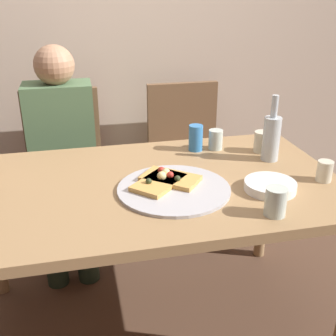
# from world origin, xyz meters

# --- Properties ---
(ground_plane) EXTENTS (8.00, 8.00, 0.00)m
(ground_plane) POSITION_xyz_m (0.00, 0.00, 0.00)
(ground_plane) COLOR #513828
(back_wall) EXTENTS (6.00, 0.10, 2.60)m
(back_wall) POSITION_xyz_m (0.00, 1.19, 1.30)
(back_wall) COLOR #BCA893
(back_wall) RESTS_ON ground_plane
(dining_table) EXTENTS (1.53, 0.90, 0.73)m
(dining_table) POSITION_xyz_m (0.00, 0.00, 0.65)
(dining_table) COLOR #99754C
(dining_table) RESTS_ON ground_plane
(pizza_tray) EXTENTS (0.43, 0.43, 0.01)m
(pizza_tray) POSITION_xyz_m (0.08, -0.09, 0.73)
(pizza_tray) COLOR #ADADB2
(pizza_tray) RESTS_ON dining_table
(pizza_slice_last) EXTENTS (0.25, 0.24, 0.05)m
(pizza_slice_last) POSITION_xyz_m (0.08, -0.03, 0.75)
(pizza_slice_last) COLOR tan
(pizza_slice_last) RESTS_ON pizza_tray
(pizza_slice_extra) EXTENTS (0.25, 0.25, 0.05)m
(pizza_slice_extra) POSITION_xyz_m (0.03, -0.05, 0.75)
(pizza_slice_extra) COLOR tan
(pizza_slice_extra) RESTS_ON pizza_tray
(beer_bottle) EXTENTS (0.08, 0.08, 0.29)m
(beer_bottle) POSITION_xyz_m (0.57, 0.11, 0.83)
(beer_bottle) COLOR #B2BCC1
(beer_bottle) RESTS_ON dining_table
(tumbler_near) EXTENTS (0.06, 0.06, 0.08)m
(tumbler_near) POSITION_xyz_m (0.68, -0.14, 0.77)
(tumbler_near) COLOR beige
(tumbler_near) RESTS_ON dining_table
(tumbler_far) EXTENTS (0.08, 0.08, 0.10)m
(tumbler_far) POSITION_xyz_m (0.57, 0.21, 0.78)
(tumbler_far) COLOR beige
(tumbler_far) RESTS_ON dining_table
(wine_glass) EXTENTS (0.07, 0.07, 0.10)m
(wine_glass) POSITION_xyz_m (0.37, -0.34, 0.78)
(wine_glass) COLOR #B7C6BC
(wine_glass) RESTS_ON dining_table
(short_glass) EXTENTS (0.07, 0.07, 0.09)m
(short_glass) POSITION_xyz_m (0.37, 0.29, 0.77)
(short_glass) COLOR #B7C6BC
(short_glass) RESTS_ON dining_table
(soda_can) EXTENTS (0.07, 0.07, 0.12)m
(soda_can) POSITION_xyz_m (0.28, 0.30, 0.79)
(soda_can) COLOR #337AC1
(soda_can) RESTS_ON dining_table
(plate_stack) EXTENTS (0.20, 0.20, 0.03)m
(plate_stack) POSITION_xyz_m (0.43, -0.17, 0.74)
(plate_stack) COLOR white
(plate_stack) RESTS_ON dining_table
(chair_left) EXTENTS (0.44, 0.44, 0.90)m
(chair_left) POSITION_xyz_m (-0.35, 0.85, 0.51)
(chair_left) COLOR brown
(chair_left) RESTS_ON ground_plane
(chair_right) EXTENTS (0.44, 0.44, 0.90)m
(chair_right) POSITION_xyz_m (0.39, 0.85, 0.51)
(chair_right) COLOR brown
(chair_right) RESTS_ON ground_plane
(guest_in_sweater) EXTENTS (0.36, 0.56, 1.17)m
(guest_in_sweater) POSITION_xyz_m (-0.35, 0.70, 0.64)
(guest_in_sweater) COLOR #4C6B47
(guest_in_sweater) RESTS_ON ground_plane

